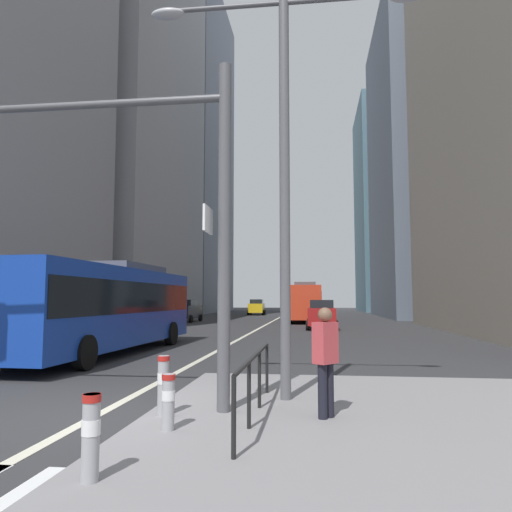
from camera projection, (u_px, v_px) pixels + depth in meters
The scene contains 20 objects.
ground_plane at pixel (251, 333), 27.89m from camera, with size 160.00×160.00×0.00m, color #303033.
median_island at pixel (444, 441), 6.47m from camera, with size 9.00×10.00×0.15m, color gray.
lane_centre_line at pixel (267, 324), 37.78m from camera, with size 0.20×80.00×0.01m, color beige.
office_tower_left_mid at pixel (125, 80), 50.42m from camera, with size 11.82×23.00×50.38m, color #9E9EA3.
office_tower_left_far at pixel (189, 152), 75.77m from camera, with size 10.78×22.89×50.83m, color slate.
office_tower_right_mid at pixel (430, 165), 53.78m from camera, with size 11.66×19.91×34.34m, color slate.
office_tower_right_far at pixel (395, 208), 77.10m from camera, with size 11.81×16.95×33.38m, color slate.
city_bus_blue_oncoming at pixel (108, 304), 17.41m from camera, with size 2.94×11.77×3.40m.
city_bus_red_receding at pixel (305, 301), 42.27m from camera, with size 2.93×11.26×3.40m.
car_oncoming_mid at pixel (186, 310), 41.64m from camera, with size 2.19×4.32×1.94m.
car_receding_near at pixel (322, 314), 31.57m from camera, with size 2.07×4.38×1.94m.
car_receding_far at pixel (315, 307), 57.81m from camera, with size 2.07×4.50×1.94m.
car_oncoming_far at pixel (257, 307), 59.27m from camera, with size 2.20×4.59×1.94m.
traffic_signal_gantry at pixel (92, 179), 8.51m from camera, with size 7.14×0.65×6.00m.
street_lamp_post at pixel (284, 132), 9.28m from camera, with size 5.50×0.32×8.00m.
bollard_left at pixel (91, 433), 4.89m from camera, with size 0.20×0.20×0.88m.
bollard_right at pixel (168, 399), 6.78m from camera, with size 0.20×0.20×0.79m.
bollard_back at pixel (163, 382), 7.62m from camera, with size 0.20×0.20×0.95m.
pedestrian_railing at pixel (255, 371), 7.55m from camera, with size 0.06×4.01×0.98m.
pedestrian_waiting at pixel (325, 356), 7.53m from camera, with size 0.43×0.44×1.73m.
Camera 1 is at (3.76, -7.94, 2.02)m, focal length 33.27 mm.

